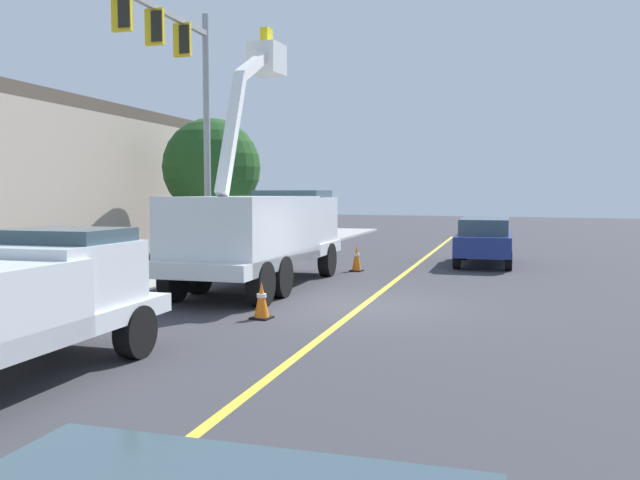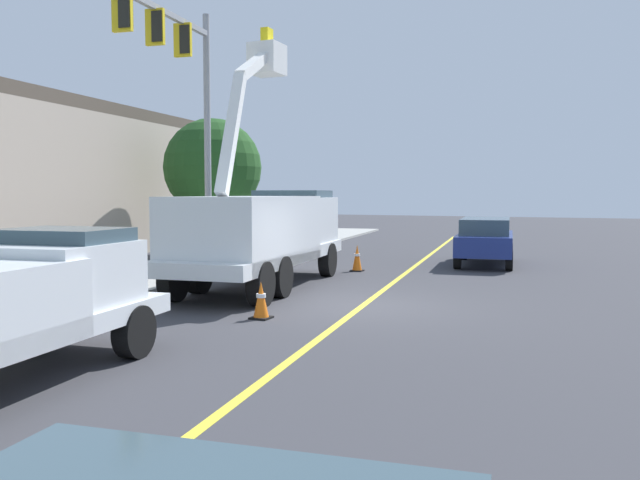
% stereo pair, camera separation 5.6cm
% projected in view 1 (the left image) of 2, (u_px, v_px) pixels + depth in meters
% --- Properties ---
extents(ground, '(120.00, 120.00, 0.00)m').
position_uv_depth(ground, '(362.00, 306.00, 14.92)').
color(ground, '#38383D').
extents(sidewalk_far_side, '(60.00, 10.75, 0.12)m').
position_uv_depth(sidewalk_far_side, '(87.00, 290.00, 16.98)').
color(sidewalk_far_side, '#9E9E99').
rests_on(sidewalk_far_side, ground).
extents(lane_centre_stripe, '(49.66, 6.14, 0.01)m').
position_uv_depth(lane_centre_stripe, '(362.00, 306.00, 14.92)').
color(lane_centre_stripe, yellow).
rests_on(lane_centre_stripe, ground).
extents(utility_bucket_truck, '(8.44, 3.46, 7.46)m').
position_uv_depth(utility_bucket_truck, '(262.00, 229.00, 17.98)').
color(utility_bucket_truck, silver).
rests_on(utility_bucket_truck, ground).
extents(passing_minivan, '(4.99, 2.46, 1.69)m').
position_uv_depth(passing_minivan, '(485.00, 238.00, 23.59)').
color(passing_minivan, navy).
rests_on(passing_minivan, ground).
extents(traffic_cone_mid_front, '(0.40, 0.40, 0.78)m').
position_uv_depth(traffic_cone_mid_front, '(262.00, 300.00, 13.41)').
color(traffic_cone_mid_front, black).
rests_on(traffic_cone_mid_front, ground).
extents(traffic_cone_mid_rear, '(0.40, 0.40, 0.89)m').
position_uv_depth(traffic_cone_mid_rear, '(357.00, 258.00, 21.61)').
color(traffic_cone_mid_rear, black).
rests_on(traffic_cone_mid_rear, ground).
extents(traffic_signal_mast, '(5.65, 0.97, 8.41)m').
position_uv_depth(traffic_signal_mast, '(182.00, 82.00, 19.56)').
color(traffic_signal_mast, gray).
rests_on(traffic_signal_mast, ground).
extents(street_tree_right, '(4.12, 4.12, 5.75)m').
position_uv_depth(street_tree_right, '(212.00, 168.00, 27.27)').
color(street_tree_right, brown).
rests_on(street_tree_right, ground).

